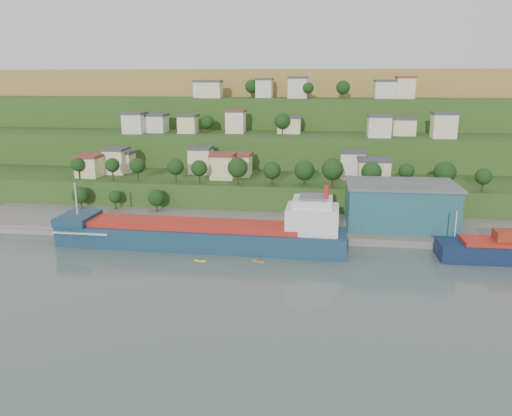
% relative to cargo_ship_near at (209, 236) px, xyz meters
% --- Properties ---
extents(ground, '(500.00, 500.00, 0.00)m').
position_rel_cargo_ship_near_xyz_m(ground, '(11.45, -9.06, -3.15)').
color(ground, '#42514E').
rests_on(ground, ground).
extents(quay, '(220.00, 26.00, 4.00)m').
position_rel_cargo_ship_near_xyz_m(quay, '(31.45, 18.94, -3.15)').
color(quay, slate).
rests_on(quay, ground).
extents(pebble_beach, '(40.00, 18.00, 2.40)m').
position_rel_cargo_ship_near_xyz_m(pebble_beach, '(-43.55, 12.94, -3.15)').
color(pebble_beach, slate).
rests_on(pebble_beach, ground).
extents(hillside, '(360.00, 210.61, 96.00)m').
position_rel_cargo_ship_near_xyz_m(hillside, '(11.44, 159.66, -3.08)').
color(hillside, '#284719').
rests_on(hillside, ground).
extents(cargo_ship_near, '(77.08, 13.85, 19.75)m').
position_rel_cargo_ship_near_xyz_m(cargo_ship_near, '(0.00, 0.00, 0.00)').
color(cargo_ship_near, '#133649').
rests_on(cargo_ship_near, ground).
extents(warehouse, '(31.30, 19.50, 12.80)m').
position_rel_cargo_ship_near_xyz_m(warehouse, '(51.75, 19.79, 5.28)').
color(warehouse, '#205661').
rests_on(warehouse, quay).
extents(caravan, '(5.96, 3.41, 2.62)m').
position_rel_cargo_ship_near_xyz_m(caravan, '(-40.70, 14.78, -0.64)').
color(caravan, silver).
rests_on(caravan, pebble_beach).
extents(dinghy, '(4.29, 1.62, 0.86)m').
position_rel_cargo_ship_near_xyz_m(dinghy, '(-37.19, 10.63, -1.53)').
color(dinghy, silver).
rests_on(dinghy, pebble_beach).
extents(kayak_orange, '(3.32, 1.65, 0.83)m').
position_rel_cargo_ship_near_xyz_m(kayak_orange, '(14.39, -9.16, -2.91)').
color(kayak_orange, orange).
rests_on(kayak_orange, ground).
extents(kayak_yellow, '(3.28, 1.11, 0.81)m').
position_rel_cargo_ship_near_xyz_m(kayak_yellow, '(0.12, -10.78, -2.92)').
color(kayak_yellow, yellow).
rests_on(kayak_yellow, ground).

